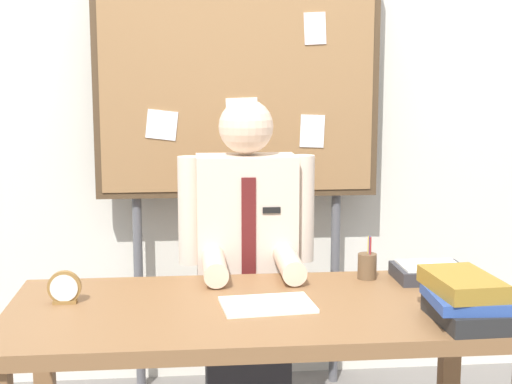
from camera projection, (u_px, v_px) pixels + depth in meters
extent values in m
cube|color=silver|center=(235.00, 107.00, 3.56)|extent=(6.40, 0.08, 2.70)
cube|color=brown|center=(261.00, 312.00, 2.43)|extent=(1.67, 0.76, 0.05)
cube|color=brown|center=(449.00, 372.00, 2.88)|extent=(0.07, 0.07, 0.70)
cube|color=#2D2D33|center=(247.00, 383.00, 3.09)|extent=(0.34, 0.30, 0.44)
cube|color=beige|center=(246.00, 246.00, 3.00)|extent=(0.40, 0.22, 0.74)
sphere|color=beige|center=(246.00, 127.00, 2.92)|extent=(0.22, 0.22, 0.22)
cylinder|color=beige|center=(189.00, 210.00, 2.93)|extent=(0.09, 0.09, 0.43)
cylinder|color=beige|center=(303.00, 208.00, 2.97)|extent=(0.09, 0.09, 0.43)
cylinder|color=beige|center=(215.00, 266.00, 2.73)|extent=(0.09, 0.30, 0.09)
cylinder|color=beige|center=(289.00, 264.00, 2.76)|extent=(0.09, 0.30, 0.09)
cube|color=#591919|center=(249.00, 239.00, 2.88)|extent=(0.06, 0.01, 0.48)
cube|color=black|center=(272.00, 210.00, 2.87)|extent=(0.07, 0.01, 0.02)
cube|color=#4C3823|center=(238.00, 76.00, 3.34)|extent=(1.30, 0.05, 1.11)
cube|color=olive|center=(238.00, 76.00, 3.32)|extent=(1.24, 0.04, 1.05)
cylinder|color=#59595E|center=(139.00, 291.00, 3.48)|extent=(0.04, 0.04, 0.97)
cylinder|color=#59595E|center=(335.00, 286.00, 3.57)|extent=(0.04, 0.04, 0.97)
cube|color=silver|center=(315.00, 28.00, 3.30)|extent=(0.11, 0.00, 0.15)
cube|color=white|center=(312.00, 131.00, 3.37)|extent=(0.12, 0.00, 0.15)
cube|color=white|center=(242.00, 120.00, 3.33)|extent=(0.15, 0.00, 0.20)
cube|color=white|center=(162.00, 125.00, 3.30)|extent=(0.15, 0.00, 0.14)
cube|color=#262626|center=(464.00, 313.00, 2.25)|extent=(0.18, 0.29, 0.06)
cube|color=#2D4C99|center=(464.00, 299.00, 2.24)|extent=(0.22, 0.27, 0.03)
cube|color=olive|center=(462.00, 283.00, 2.25)|extent=(0.20, 0.30, 0.05)
cube|color=white|center=(267.00, 305.00, 2.41)|extent=(0.32, 0.23, 0.01)
cylinder|color=olive|center=(64.00, 287.00, 2.43)|extent=(0.11, 0.02, 0.11)
cylinder|color=white|center=(64.00, 288.00, 2.42)|extent=(0.09, 0.00, 0.09)
cube|color=olive|center=(65.00, 301.00, 2.44)|extent=(0.08, 0.04, 0.01)
cylinder|color=brown|center=(367.00, 266.00, 2.73)|extent=(0.07, 0.07, 0.09)
cylinder|color=#263399|center=(369.00, 255.00, 2.73)|extent=(0.01, 0.01, 0.15)
cylinder|color=maroon|center=(370.00, 256.00, 2.72)|extent=(0.01, 0.01, 0.15)
cylinder|color=gold|center=(368.00, 255.00, 2.73)|extent=(0.01, 0.01, 0.15)
cube|color=#333338|center=(430.00, 273.00, 2.72)|extent=(0.26, 0.20, 0.05)
cube|color=white|center=(430.00, 265.00, 2.72)|extent=(0.22, 0.17, 0.01)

